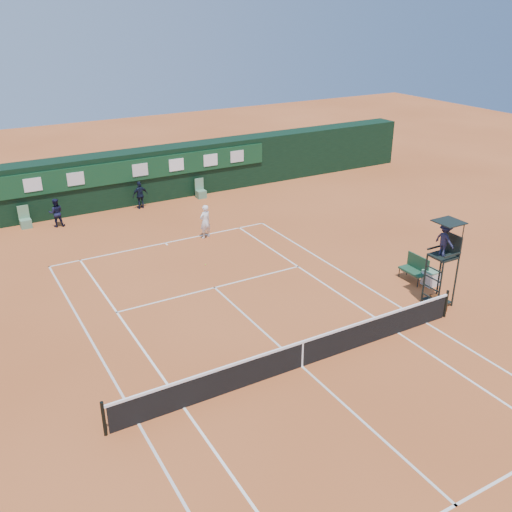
{
  "coord_description": "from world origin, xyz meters",
  "views": [
    {
      "loc": [
        -8.9,
        -12.56,
        10.73
      ],
      "look_at": [
        1.74,
        6.0,
        1.2
      ],
      "focal_mm": 40.0,
      "sensor_mm": 36.0,
      "label": 1
    }
  ],
  "objects_px": {
    "player_bench": "(415,267)",
    "player": "(205,222)",
    "umpire_chair": "(445,246)",
    "cooler": "(431,278)",
    "tennis_net": "(302,353)"
  },
  "relations": [
    {
      "from": "tennis_net",
      "to": "umpire_chair",
      "type": "relative_size",
      "value": 3.77
    },
    {
      "from": "player_bench",
      "to": "player",
      "type": "distance_m",
      "value": 10.34
    },
    {
      "from": "umpire_chair",
      "to": "player_bench",
      "type": "xyz_separation_m",
      "value": [
        0.73,
        1.98,
        -1.86
      ]
    },
    {
      "from": "player",
      "to": "cooler",
      "type": "bearing_deg",
      "value": 107.16
    },
    {
      "from": "player_bench",
      "to": "player",
      "type": "xyz_separation_m",
      "value": [
        -5.59,
        8.7,
        0.26
      ]
    },
    {
      "from": "tennis_net",
      "to": "cooler",
      "type": "xyz_separation_m",
      "value": [
        7.89,
        2.2,
        -0.18
      ]
    },
    {
      "from": "cooler",
      "to": "player",
      "type": "distance_m",
      "value": 11.04
    },
    {
      "from": "player",
      "to": "player_bench",
      "type": "bearing_deg",
      "value": 107.74
    },
    {
      "from": "tennis_net",
      "to": "player_bench",
      "type": "xyz_separation_m",
      "value": [
        7.61,
        2.84,
        0.09
      ]
    },
    {
      "from": "tennis_net",
      "to": "player",
      "type": "xyz_separation_m",
      "value": [
        2.02,
        11.54,
        0.35
      ]
    },
    {
      "from": "player_bench",
      "to": "player",
      "type": "height_order",
      "value": "player"
    },
    {
      "from": "umpire_chair",
      "to": "player",
      "type": "xyz_separation_m",
      "value": [
        -4.86,
        10.68,
        -1.6
      ]
    },
    {
      "from": "umpire_chair",
      "to": "cooler",
      "type": "height_order",
      "value": "umpire_chair"
    },
    {
      "from": "umpire_chair",
      "to": "cooler",
      "type": "relative_size",
      "value": 5.3
    },
    {
      "from": "player_bench",
      "to": "cooler",
      "type": "relative_size",
      "value": 1.86
    }
  ]
}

